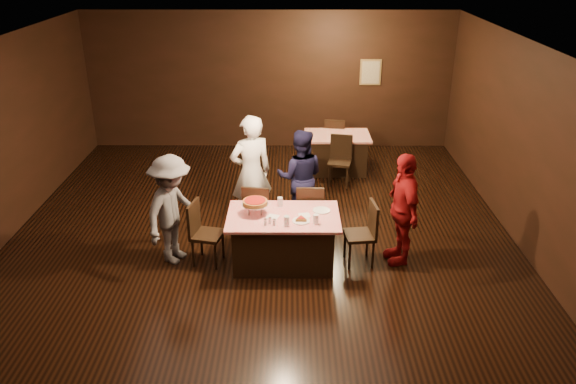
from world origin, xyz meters
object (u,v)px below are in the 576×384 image
object	(u,v)px
chair_far_right	(309,211)
chair_far_left	(258,211)
chair_back_near	(340,161)
chair_end_right	(360,234)
plate_empty	(321,210)
chair_back_far	(335,139)
main_table	(283,239)
diner_red_shirt	(403,209)
back_table	(337,153)
diner_navy_hoodie	(300,177)
diner_white_jacket	(251,173)
diner_grey_knit	(172,210)
glass_front_left	(287,221)
glass_front_right	(316,219)
chair_end_left	(207,234)
glass_back	(280,202)
pizza_stand	(255,202)

from	to	relation	value
chair_far_right	chair_far_left	bearing A→B (deg)	0.49
chair_far_left	chair_back_near	world-z (taller)	same
chair_end_right	plate_empty	distance (m)	0.65
chair_back_far	plate_empty	xyz separation A→B (m)	(-0.49, -4.03, 0.30)
main_table	chair_back_near	size ratio (longest dim) A/B	1.68
chair_end_right	chair_far_right	bearing A→B (deg)	-143.86
chair_back_near	diner_red_shirt	size ratio (longest dim) A/B	0.57
back_table	diner_red_shirt	bearing A→B (deg)	-79.24
chair_far_left	chair_end_right	size ratio (longest dim) A/B	1.00
diner_navy_hoodie	diner_red_shirt	bearing A→B (deg)	143.40
chair_far_right	diner_white_jacket	xyz separation A→B (m)	(-0.93, 0.41, 0.47)
chair_back_far	chair_far_right	bearing A→B (deg)	88.07
diner_grey_knit	glass_front_left	world-z (taller)	diner_grey_knit
chair_far_right	diner_grey_knit	distance (m)	2.13
chair_back_near	diner_grey_knit	bearing A→B (deg)	-121.49
main_table	glass_front_right	world-z (taller)	glass_front_right
chair_back_near	plate_empty	bearing A→B (deg)	-88.49
chair_far_left	chair_end_left	size ratio (longest dim) A/B	1.00
chair_end_left	glass_back	bearing A→B (deg)	-61.62
diner_white_jacket	pizza_stand	world-z (taller)	diner_white_jacket
diner_white_jacket	diner_grey_knit	distance (m)	1.52
diner_grey_knit	chair_far_left	bearing A→B (deg)	-36.57
chair_far_left	diner_grey_knit	size ratio (longest dim) A/B	0.58
glass_front_right	chair_end_right	bearing A→B (deg)	21.04
main_table	glass_back	world-z (taller)	glass_back
diner_navy_hoodie	diner_red_shirt	world-z (taller)	diner_red_shirt
back_table	pizza_stand	size ratio (longest dim) A/B	3.42
diner_grey_knit	pizza_stand	world-z (taller)	diner_grey_knit
chair_far_right	glass_front_left	distance (m)	1.17
main_table	glass_front_right	bearing A→B (deg)	-29.05
glass_back	diner_red_shirt	bearing A→B (deg)	-6.97
main_table	glass_front_left	xyz separation A→B (m)	(0.05, -0.30, 0.46)
diner_grey_knit	glass_back	bearing A→B (deg)	-57.77
diner_red_shirt	diner_grey_knit	bearing A→B (deg)	-98.05
glass_back	pizza_stand	bearing A→B (deg)	-144.46
chair_back_far	back_table	bearing A→B (deg)	98.63
pizza_stand	plate_empty	bearing A→B (deg)	6.01
chair_back_near	diner_navy_hoodie	distance (m)	1.78
pizza_stand	glass_front_right	xyz separation A→B (m)	(0.85, -0.30, -0.11)
back_table	plate_empty	distance (m)	3.49
chair_end_right	pizza_stand	distance (m)	1.57
chair_end_right	back_table	bearing A→B (deg)	174.08
diner_red_shirt	glass_back	bearing A→B (deg)	-105.18
chair_back_near	diner_grey_knit	xyz separation A→B (m)	(-2.63, -2.81, 0.34)
chair_end_left	glass_front_left	bearing A→B (deg)	-92.18
chair_end_right	diner_grey_knit	world-z (taller)	diner_grey_knit
main_table	chair_end_left	xyz separation A→B (m)	(-1.10, 0.00, 0.09)
diner_navy_hoodie	diner_grey_knit	size ratio (longest dim) A/B	0.98
chair_end_left	plate_empty	bearing A→B (deg)	-72.37
chair_far_right	glass_front_right	xyz separation A→B (m)	(0.05, -1.00, 0.37)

